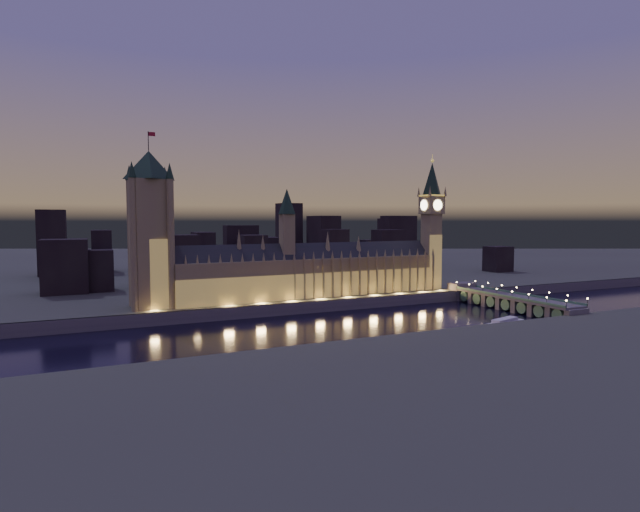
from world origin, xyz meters
name	(u,v)px	position (x,y,z in m)	size (l,w,h in m)	color
ground_plane	(349,323)	(0.00, 0.00, 0.00)	(2000.00, 2000.00, 0.00)	black
north_bank	(194,259)	(0.00, 520.00, 4.00)	(2000.00, 960.00, 8.00)	#414038
embankment_wall	(322,306)	(0.00, 41.00, 4.00)	(2000.00, 2.50, 8.00)	#514857
palace_of_westminster	(312,271)	(1.51, 61.74, 26.37)	(202.00, 27.29, 78.00)	#8A6D56
victoria_tower	(150,221)	(-110.00, 61.92, 62.87)	(31.68, 31.68, 111.03)	#8A6D56
elizabeth_tower	(432,214)	(108.00, 61.92, 68.62)	(18.00, 18.00, 108.73)	#8A6D56
westminster_bridge	(507,301)	(126.03, -3.44, 5.98)	(19.77, 113.00, 15.90)	#514857
river_boat	(505,323)	(81.66, -46.05, 1.56)	(39.92, 18.70, 4.50)	#514857
city_backdrop	(276,251)	(39.16, 246.99, 30.79)	(466.49, 215.63, 76.69)	black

